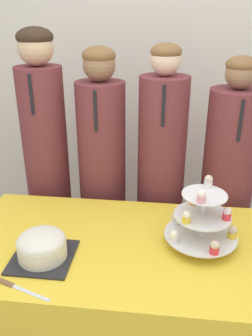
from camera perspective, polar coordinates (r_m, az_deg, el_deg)
The scene contains 9 objects.
wall_back at distance 2.81m, azimuth 4.04°, elevation 16.73°, with size 9.00×0.06×2.70m.
table at distance 1.91m, azimuth 0.64°, elevation -20.90°, with size 1.58×0.80×0.72m.
round_cake at distance 1.60m, azimuth -13.35°, elevation -12.05°, with size 0.26×0.26×0.13m.
cake_knife at distance 1.52m, azimuth -17.44°, elevation -17.69°, with size 0.24×0.10×0.01m.
cupcake_stand at distance 1.64m, azimuth 12.09°, elevation -8.08°, with size 0.33×0.33×0.32m.
student_0 at distance 2.29m, azimuth -12.47°, elevation -0.01°, with size 0.27×0.28×1.63m.
student_1 at distance 2.23m, azimuth -3.77°, elevation -1.97°, with size 0.29×0.29×1.53m.
student_2 at distance 2.19m, azimuth 5.53°, elevation -2.35°, with size 0.28×0.29×1.55m.
student_3 at distance 2.24m, azimuth 15.70°, elevation -3.61°, with size 0.31×0.31×1.49m.
Camera 1 is at (0.14, -0.94, 1.71)m, focal length 38.00 mm.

